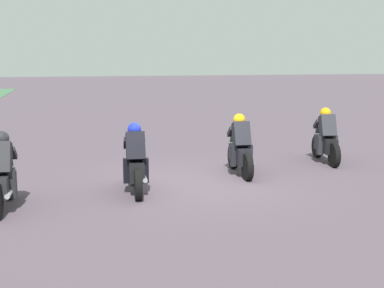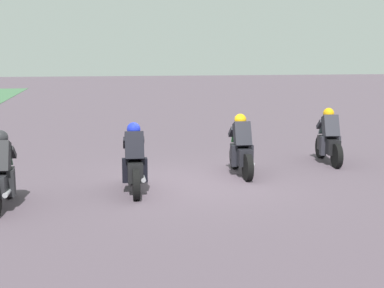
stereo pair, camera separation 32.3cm
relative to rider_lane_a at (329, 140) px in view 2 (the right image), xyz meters
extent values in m
plane|color=#524550|center=(-1.65, 4.08, -0.62)|extent=(120.00, 120.00, 0.00)
cylinder|color=black|center=(0.70, -0.08, -0.30)|extent=(0.65, 0.21, 0.64)
cylinder|color=black|center=(-0.69, 0.08, -0.30)|extent=(0.65, 0.21, 0.64)
cube|color=black|center=(0.00, 0.00, -0.12)|extent=(1.13, 0.44, 0.40)
ellipsoid|color=black|center=(0.10, -0.01, 0.18)|extent=(0.51, 0.35, 0.24)
cube|color=red|center=(-0.50, 0.06, -0.10)|extent=(0.08, 0.17, 0.08)
cylinder|color=#A5A5AD|center=(-0.36, -0.12, -0.25)|extent=(0.43, 0.15, 0.10)
cube|color=#27272E|center=(-0.10, 0.01, 0.40)|extent=(0.53, 0.45, 0.66)
sphere|color=#E7A111|center=(0.12, -0.01, 0.74)|extent=(0.33, 0.33, 0.30)
cube|color=slate|center=(0.50, -0.05, 0.22)|extent=(0.18, 0.28, 0.23)
cube|color=#27272E|center=(-0.09, 0.21, -0.12)|extent=(0.19, 0.16, 0.52)
cube|color=#27272E|center=(-0.14, -0.18, -0.12)|extent=(0.19, 0.16, 0.52)
cube|color=#27272E|center=(0.30, 0.15, 0.42)|extent=(0.39, 0.14, 0.31)
cube|color=#27272E|center=(0.26, -0.21, 0.42)|extent=(0.39, 0.14, 0.31)
cylinder|color=black|center=(-0.28, 2.74, -0.30)|extent=(0.64, 0.16, 0.64)
cylinder|color=black|center=(-1.68, 2.78, -0.30)|extent=(0.64, 0.16, 0.64)
cube|color=black|center=(-0.98, 2.76, -0.12)|extent=(1.11, 0.35, 0.40)
ellipsoid|color=black|center=(-0.88, 2.76, 0.18)|extent=(0.49, 0.31, 0.24)
cube|color=red|center=(-1.49, 2.78, -0.10)|extent=(0.06, 0.16, 0.08)
cylinder|color=#A5A5AD|center=(-1.34, 2.61, -0.25)|extent=(0.42, 0.11, 0.10)
cube|color=black|center=(-1.08, 2.77, 0.40)|extent=(0.50, 0.41, 0.66)
sphere|color=#E7A111|center=(-0.86, 2.76, 0.74)|extent=(0.31, 0.31, 0.30)
cube|color=#3E924D|center=(-0.48, 2.75, 0.22)|extent=(0.16, 0.26, 0.23)
cube|color=black|center=(-1.09, 2.97, -0.12)|extent=(0.18, 0.15, 0.52)
cube|color=black|center=(-1.11, 2.57, -0.12)|extent=(0.18, 0.15, 0.52)
cube|color=black|center=(-0.69, 2.93, 0.42)|extent=(0.39, 0.11, 0.31)
cube|color=black|center=(-0.71, 2.57, 0.42)|extent=(0.39, 0.11, 0.31)
cylinder|color=black|center=(-1.50, 5.47, -0.30)|extent=(0.64, 0.16, 0.64)
cylinder|color=black|center=(-2.90, 5.51, -0.30)|extent=(0.64, 0.16, 0.64)
cube|color=black|center=(-2.20, 5.49, -0.12)|extent=(1.11, 0.35, 0.40)
ellipsoid|color=black|center=(-2.10, 5.49, 0.18)|extent=(0.49, 0.31, 0.24)
cube|color=red|center=(-2.71, 5.51, -0.10)|extent=(0.06, 0.16, 0.08)
cylinder|color=#A5A5AD|center=(-2.56, 5.34, -0.25)|extent=(0.42, 0.11, 0.10)
cube|color=black|center=(-2.30, 5.49, 0.40)|extent=(0.50, 0.41, 0.66)
sphere|color=#1C2CC5|center=(-2.08, 5.49, 0.74)|extent=(0.31, 0.31, 0.30)
cube|color=#726F4D|center=(-1.70, 5.48, 0.22)|extent=(0.16, 0.26, 0.23)
cube|color=black|center=(-2.32, 5.69, -0.12)|extent=(0.18, 0.15, 0.52)
cube|color=black|center=(-2.33, 5.29, -0.12)|extent=(0.18, 0.15, 0.52)
cube|color=black|center=(-1.92, 5.66, 0.42)|extent=(0.39, 0.11, 0.31)
cube|color=black|center=(-1.93, 5.30, 0.42)|extent=(0.39, 0.11, 0.31)
cylinder|color=black|center=(-2.26, 8.11, -0.30)|extent=(0.65, 0.17, 0.64)
cube|color=#252528|center=(-2.96, 8.14, -0.12)|extent=(1.11, 0.36, 0.40)
ellipsoid|color=#252528|center=(-2.86, 8.14, 0.18)|extent=(0.49, 0.32, 0.24)
cylinder|color=#A5A5AD|center=(-3.32, 7.99, -0.25)|extent=(0.42, 0.12, 0.10)
sphere|color=#28282B|center=(-2.84, 8.14, 0.74)|extent=(0.31, 0.31, 0.30)
cube|color=slate|center=(-2.46, 8.12, 0.22)|extent=(0.16, 0.27, 0.23)
cube|color=black|center=(-3.09, 7.95, -0.12)|extent=(0.19, 0.15, 0.52)
cube|color=black|center=(-2.69, 7.95, 0.42)|extent=(0.39, 0.12, 0.31)
camera|label=1|loc=(-13.73, 6.62, 2.37)|focal=50.75mm
camera|label=2|loc=(-13.79, 6.30, 2.37)|focal=50.75mm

